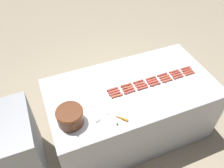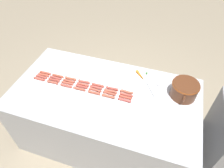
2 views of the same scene
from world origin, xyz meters
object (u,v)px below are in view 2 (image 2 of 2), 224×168
hot_dog_20 (125,97)px  hot_dog_21 (39,79)px  hot_dog_1 (58,76)px  hot_dog_14 (41,77)px  hot_dog_17 (81,87)px  serving_spoon (156,86)px  hot_dog_8 (56,78)px  hot_dog_23 (66,86)px  hot_dog_0 (45,73)px  hot_dog_13 (126,95)px  hot_dog_3 (84,82)px  hot_dog_15 (54,80)px  hot_dog_10 (83,84)px  hot_dog_4 (98,85)px  hot_dog_18 (95,90)px  hot_dog_5 (112,89)px  hot_dog_7 (44,75)px  carrot (141,75)px  hot_dog_9 (69,81)px  hot_dog_6 (126,92)px  hot_dog_26 (108,96)px  hot_dog_27 (124,100)px  hot_dog_16 (67,83)px  hot_dog_12 (111,91)px  bean_pot (185,89)px  hot_dog_11 (96,87)px  hot_dog_19 (109,93)px  hot_dog_22 (53,82)px  hot_dog_24 (79,89)px  hot_dog_2 (71,79)px

hot_dog_20 → hot_dog_21: size_ratio=1.00×
hot_dog_1 → hot_dog_14: same height
hot_dog_17 → serving_spoon: size_ratio=0.58×
hot_dog_8 → hot_dog_23: 0.19m
hot_dog_0 → hot_dog_13: (0.04, 0.98, 0.00)m
hot_dog_3 → hot_dog_15: size_ratio=1.00×
hot_dog_23 → hot_dog_10: bearing=114.5°
hot_dog_1 → hot_dog_4: same height
hot_dog_0 → hot_dog_18: bearing=83.5°
hot_dog_5 → hot_dog_7: same height
hot_dog_17 → hot_dog_21: same height
hot_dog_13 → carrot: carrot is taller
hot_dog_9 → hot_dog_14: size_ratio=1.00×
hot_dog_13 → hot_dog_23: same height
hot_dog_6 → hot_dog_26: bearing=-53.8°
hot_dog_17 → hot_dog_20: 0.49m
hot_dog_6 → hot_dog_10: 0.48m
hot_dog_3 → hot_dog_27: bearing=77.0°
hot_dog_3 → hot_dog_26: (0.12, 0.32, 0.00)m
hot_dog_16 → hot_dog_27: same height
hot_dog_12 → hot_dog_26: bearing=-0.8°
hot_dog_16 → hot_dog_17: bearing=88.7°
hot_dog_4 → hot_dog_21: (0.11, -0.66, 0.00)m
hot_dog_0 → hot_dog_14: bearing=-5.1°
hot_dog_17 → bean_pot: 1.07m
hot_dog_11 → hot_dog_19: same height
hot_dog_9 → hot_dog_18: 0.33m
hot_dog_20 → hot_dog_17: bearing=-89.7°
hot_dog_1 → hot_dog_26: size_ratio=1.00×
hot_dog_17 → hot_dog_21: (0.03, -0.50, 0.00)m
hot_dog_17 → hot_dog_13: bearing=94.6°
hot_dog_13 → hot_dog_17: size_ratio=1.00×
hot_dog_17 → carrot: carrot is taller
hot_dog_11 → hot_dog_22: size_ratio=1.00×
hot_dog_15 → hot_dog_24: size_ratio=1.00×
hot_dog_18 → hot_dog_27: 0.33m
hot_dog_11 → hot_dog_1: bearing=-94.0°
hot_dog_6 → hot_dog_23: 0.65m
hot_dog_26 → hot_dog_0: bearing=-98.0°
hot_dog_18 → hot_dog_6: bearing=103.4°
hot_dog_2 → hot_dog_16: 0.07m
hot_dog_24 → hot_dog_13: bearing=98.6°
hot_dog_3 → hot_dog_19: bearing=76.8°
hot_dog_5 → hot_dog_19: same height
hot_dog_23 → carrot: carrot is taller
hot_dog_16 → hot_dog_23: (0.04, 0.01, 0.00)m
hot_dog_22 → carrot: carrot is taller
hot_dog_0 → hot_dog_7: 0.04m
hot_dog_18 → serving_spoon: size_ratio=0.58×
hot_dog_20 → hot_dog_24: bearing=-85.5°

